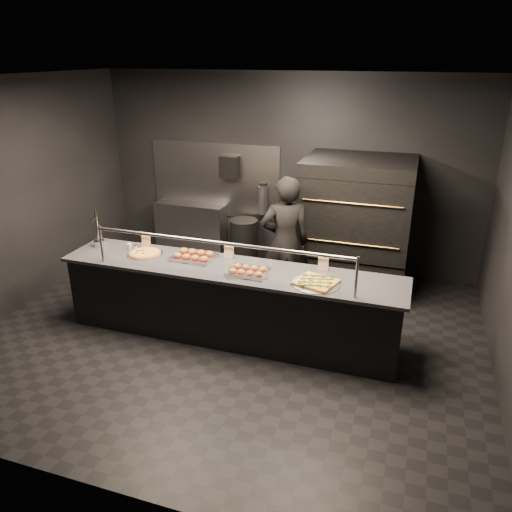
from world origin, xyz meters
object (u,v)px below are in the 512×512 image
object	(u,v)px
prep_shelf	(191,229)
beer_tap	(98,235)
round_pizza	(145,253)
square_pizza	(316,282)
service_counter	(230,302)
pizza_oven	(355,224)
fire_extinguisher	(263,200)
slider_tray_a	(194,256)
trash_bin	(244,242)
slider_tray_b	(248,271)
worker	(285,242)
towel_dispenser	(230,167)

from	to	relation	value
prep_shelf	beer_tap	distance (m)	2.31
round_pizza	square_pizza	distance (m)	2.20
service_counter	pizza_oven	xyz separation A→B (m)	(1.20, 1.90, 0.50)
pizza_oven	round_pizza	xyz separation A→B (m)	(-2.33, -1.85, -0.03)
beer_tap	pizza_oven	bearing A→B (deg)	30.44
service_counter	prep_shelf	distance (m)	2.82
fire_extinguisher	slider_tray_a	xyz separation A→B (m)	(-0.16, -2.27, -0.11)
round_pizza	pizza_oven	bearing A→B (deg)	38.43
round_pizza	trash_bin	distance (m)	2.27
pizza_oven	slider_tray_a	size ratio (longest dim) A/B	3.39
round_pizza	slider_tray_b	bearing A→B (deg)	-5.44
prep_shelf	trash_bin	xyz separation A→B (m)	(1.00, -0.14, -0.07)
round_pizza	worker	xyz separation A→B (m)	(1.52, 1.02, -0.04)
beer_tap	trash_bin	world-z (taller)	beer_tap
pizza_oven	prep_shelf	distance (m)	2.88
beer_tap	square_pizza	xyz separation A→B (m)	(2.89, -0.23, -0.14)
slider_tray_b	trash_bin	world-z (taller)	slider_tray_b
square_pizza	trash_bin	world-z (taller)	square_pizza
service_counter	beer_tap	world-z (taller)	beer_tap
fire_extinguisher	slider_tray_a	bearing A→B (deg)	-94.06
prep_shelf	towel_dispenser	distance (m)	1.31
slider_tray_a	worker	bearing A→B (deg)	46.16
round_pizza	fire_extinguisher	bearing A→B (deg)	71.57
slider_tray_b	worker	size ratio (longest dim) A/B	0.29
slider_tray_a	pizza_oven	bearing A→B (deg)	45.96
prep_shelf	towel_dispenser	xyz separation A→B (m)	(0.70, 0.07, 1.10)
square_pizza	worker	world-z (taller)	worker
towel_dispenser	beer_tap	bearing A→B (deg)	-112.43
slider_tray_a	worker	xyz separation A→B (m)	(0.90, 0.93, -0.05)
towel_dispenser	fire_extinguisher	bearing A→B (deg)	1.04
service_counter	round_pizza	world-z (taller)	service_counter
fire_extinguisher	slider_tray_a	size ratio (longest dim) A/B	0.90
square_pizza	prep_shelf	bearing A→B (deg)	137.44
beer_tap	worker	bearing A→B (deg)	23.13
pizza_oven	slider_tray_b	size ratio (longest dim) A/B	3.66
round_pizza	slider_tray_a	xyz separation A→B (m)	(0.62, 0.08, 0.02)
service_counter	slider_tray_b	xyz separation A→B (m)	(0.26, -0.08, 0.48)
slider_tray_b	round_pizza	bearing A→B (deg)	174.56
square_pizza	slider_tray_a	bearing A→B (deg)	170.99
round_pizza	trash_bin	bearing A→B (deg)	75.89
worker	slider_tray_a	bearing A→B (deg)	22.47
prep_shelf	round_pizza	size ratio (longest dim) A/B	2.71
towel_dispenser	pizza_oven	bearing A→B (deg)	-13.14
towel_dispenser	prep_shelf	bearing A→B (deg)	-174.29
service_counter	slider_tray_b	bearing A→B (deg)	-17.77
beer_tap	slider_tray_a	size ratio (longest dim) A/B	0.96
service_counter	slider_tray_a	bearing A→B (deg)	165.64
slider_tray_b	beer_tap	bearing A→B (deg)	174.61
prep_shelf	round_pizza	bearing A→B (deg)	-78.41
prep_shelf	slider_tray_a	world-z (taller)	slider_tray_a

